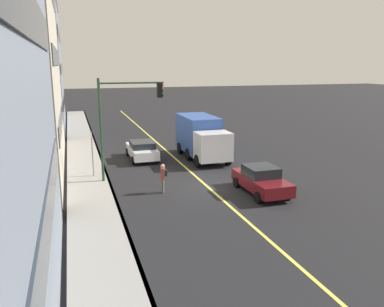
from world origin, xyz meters
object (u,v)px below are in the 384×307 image
(traffic_light_mast, at_px, (124,112))
(truck_blue, at_px, (201,136))
(car_maroon, at_px, (261,180))
(street_sign_post, at_px, (92,151))
(pedestrian_with_backpack, at_px, (163,176))
(car_white, at_px, (142,150))

(traffic_light_mast, bearing_deg, truck_blue, -55.63)
(car_maroon, relative_size, street_sign_post, 1.42)
(traffic_light_mast, distance_m, street_sign_post, 3.42)
(car_maroon, xyz_separation_m, truck_blue, (8.86, 0.52, 0.92))
(car_maroon, xyz_separation_m, pedestrian_with_backpack, (1.66, 5.22, 0.21))
(car_maroon, distance_m, truck_blue, 8.93)
(pedestrian_with_backpack, height_order, street_sign_post, street_sign_post)
(car_white, distance_m, street_sign_post, 5.64)
(pedestrian_with_backpack, xyz_separation_m, traffic_light_mast, (2.86, 1.65, 3.31))
(truck_blue, relative_size, traffic_light_mast, 1.04)
(car_maroon, relative_size, pedestrian_with_backpack, 2.54)
(car_white, distance_m, traffic_light_mast, 6.65)
(truck_blue, height_order, street_sign_post, truck_blue)
(car_white, xyz_separation_m, pedestrian_with_backpack, (-8.15, 0.28, 0.23))
(car_white, bearing_deg, car_maroon, -153.30)
(street_sign_post, bearing_deg, car_white, -43.87)
(car_white, xyz_separation_m, street_sign_post, (-4.00, 3.84, 1.01))
(car_white, height_order, car_maroon, car_maroon)
(traffic_light_mast, bearing_deg, pedestrian_with_backpack, -150.04)
(truck_blue, distance_m, street_sign_post, 8.80)
(truck_blue, xyz_separation_m, traffic_light_mast, (-4.34, 6.34, 2.60))
(car_maroon, height_order, pedestrian_with_backpack, pedestrian_with_backpack)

